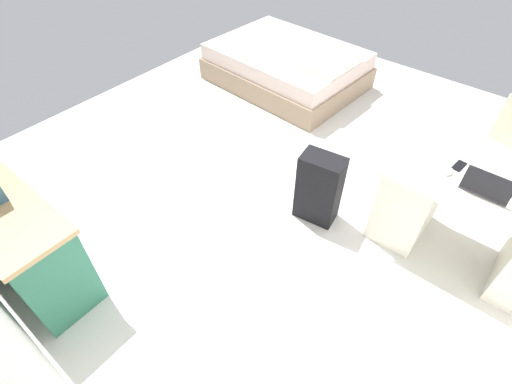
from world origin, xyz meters
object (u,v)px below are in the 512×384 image
Objects in this scene: suitcase_black at (319,189)px; laptop at (487,187)px; desk at (473,223)px; credenza at (2,223)px; cell_phone_by_mouse at (459,166)px; office_chair at (498,160)px; bed at (287,66)px; computer_mouse at (449,172)px.

suitcase_black is 2.15× the size of laptop.
credenza is at bearing 39.29° from desk.
desk is 1.20m from suitcase_black.
desk is 0.47m from cell_phone_by_mouse.
laptop is (-0.01, 0.94, 0.38)m from office_chair.
credenza is at bearing 49.17° from office_chair.
credenza is 13.24× the size of cell_phone_by_mouse.
suitcase_black is at bearing 48.95° from office_chair.
office_chair is 0.87m from cell_phone_by_mouse.
bed is 19.83× the size of computer_mouse.
laptop reaches higher than office_chair.
suitcase_black is at bearing -130.69° from credenza.
laptop is (0.05, 0.06, 0.41)m from desk.
bed is (2.71, -0.54, -0.18)m from office_chair.
desk is at bearing -127.64° from laptop.
laptop is (-1.10, -0.31, 0.47)m from suitcase_black.
laptop reaches higher than credenza.
office_chair reaches higher than cell_phone_by_mouse.
bed is 6.33× the size of laptop.
office_chair reaches higher than credenza.
desk is 10.66× the size of cell_phone_by_mouse.
suitcase_black is 1.23m from laptop.
laptop reaches higher than bed.
computer_mouse is (0.25, 0.90, 0.35)m from office_chair.
office_chair is 9.40× the size of computer_mouse.
bed is at bearing -28.49° from laptop.
office_chair is at bearing -130.83° from credenza.
desk reaches higher than bed.
credenza is 2.67× the size of suitcase_black.
cell_phone_by_mouse is (-2.50, 1.31, 0.52)m from bed.
bed is (2.77, -1.42, -0.15)m from desk.
credenza is 2.52m from suitcase_black.
laptop is at bearing 52.36° from desk.
desk is 0.73× the size of bed.
desk is 1.54× the size of office_chair.
credenza is at bearing 39.00° from laptop.
bed is 2.87m from cell_phone_by_mouse.
credenza is (2.79, 2.28, 0.00)m from desk.
computer_mouse is at bearing 4.60° from desk.
suitcase_black is (-1.65, -1.91, -0.06)m from credenza.
suitcase_black is (1.08, 1.24, -0.08)m from office_chair.
bed is 2.95× the size of suitcase_black.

